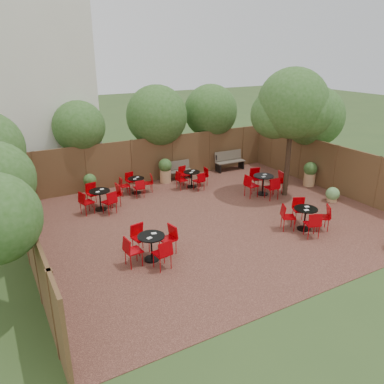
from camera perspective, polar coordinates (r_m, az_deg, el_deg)
ground at (r=13.63m, az=2.97°, el=-4.20°), size 80.00×80.00×0.00m
courtyard_paving at (r=13.62m, az=2.97°, el=-4.17°), size 12.00×10.00×0.02m
fence_back at (r=17.45m, az=-5.75°, el=4.84°), size 12.00×0.08×2.00m
fence_left at (r=11.46m, az=-23.39°, el=-5.49°), size 0.08×10.00×2.00m
fence_right at (r=17.06m, az=20.39°, el=3.26°), size 0.08×10.00×2.00m
neighbour_building at (r=18.63m, az=-23.22°, el=13.74°), size 5.00×4.00×8.00m
overhang_foliage at (r=15.72m, az=-4.18°, el=9.70°), size 15.79×10.54×2.77m
courtyard_tree at (r=15.45m, az=14.71°, el=12.04°), size 2.83×2.73×5.07m
park_bench_left at (r=17.68m, az=-2.22°, el=3.28°), size 1.36×0.48×0.83m
park_bench_right at (r=19.11m, az=5.55°, el=4.70°), size 1.53×0.53×0.94m
bistro_tables at (r=14.22m, az=0.85°, el=-1.08°), size 7.98×7.42×0.93m
planters at (r=16.12m, az=-5.93°, el=2.01°), size 11.67×4.33×1.13m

